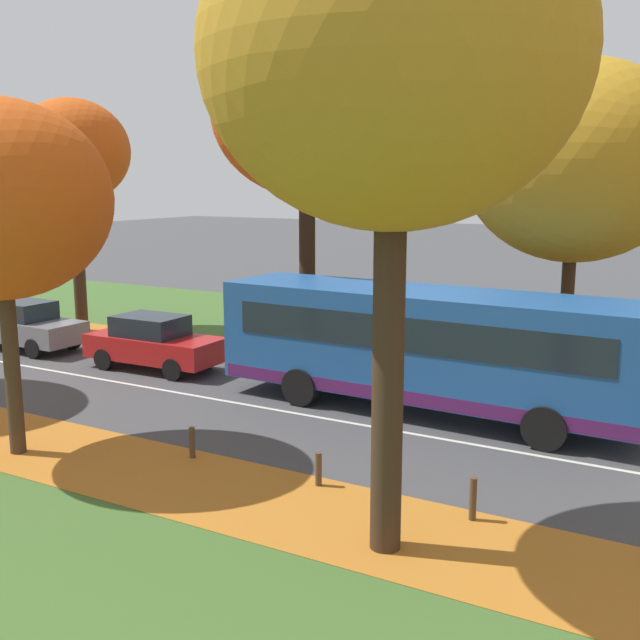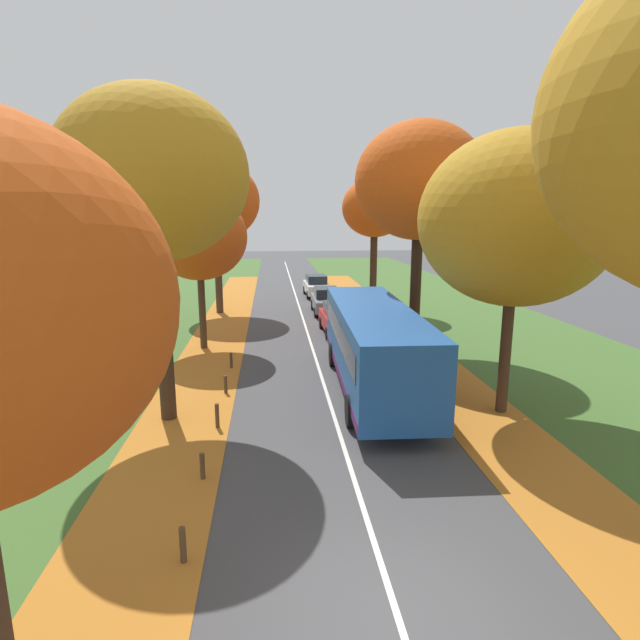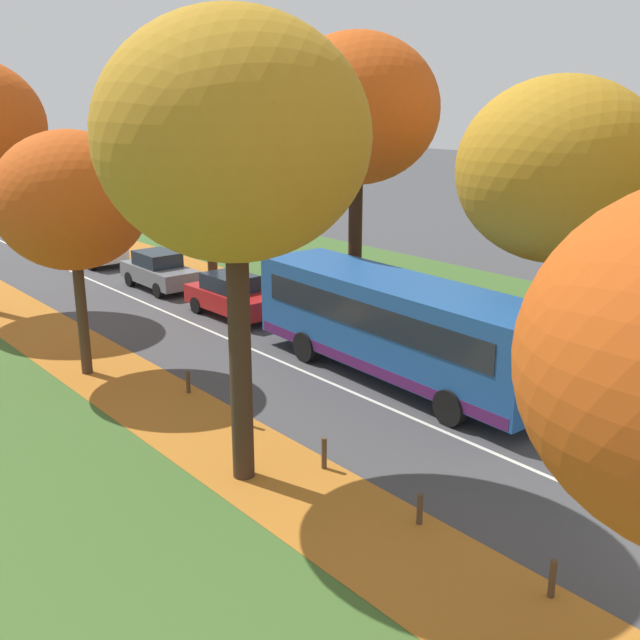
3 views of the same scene
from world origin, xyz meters
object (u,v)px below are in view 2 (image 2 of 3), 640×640
object	(u,v)px
tree_right_near	(516,220)
tree_left_far	(215,201)
car_grey_following	(326,301)
tree_left_mid	(199,237)
tree_right_mid	(420,182)
tree_right_far	(375,209)
bollard_fifth	(226,384)
bollard_sixth	(231,360)
tree_left_near	(153,176)
bollard_fourth	(217,416)
car_white_third_in_line	(316,286)
bus	(374,343)
bollard_second	(183,545)
car_red_lead	(339,318)
bollard_third	(202,466)

from	to	relation	value
tree_right_near	tree_left_far	bearing A→B (deg)	121.14
tree_left_far	car_grey_following	bearing A→B (deg)	-6.52
tree_left_mid	tree_right_mid	distance (m)	10.15
tree_right_far	bollard_fifth	distance (m)	18.14
tree_left_far	bollard_sixth	xyz separation A→B (m)	(1.61, -12.02, -6.66)
tree_left_near	tree_left_mid	world-z (taller)	tree_left_near
bollard_fourth	bollard_fifth	size ratio (longest dim) A/B	1.16
car_grey_following	car_white_third_in_line	distance (m)	6.75
tree_left_mid	tree_right_far	bearing A→B (deg)	41.05
tree_right_near	car_white_third_in_line	distance (m)	24.36
tree_left_near	car_grey_following	bearing A→B (deg)	67.48
tree_right_mid	bus	xyz separation A→B (m)	(-2.96, -5.07, -5.88)
bollard_second	bollard_sixth	bearing A→B (deg)	90.08
tree_left_mid	bollard_second	world-z (taller)	tree_left_mid
car_white_third_in_line	tree_left_near	bearing A→B (deg)	-106.27
tree_right_far	car_red_lead	xyz separation A→B (m)	(-3.09, -6.30, -5.74)
bollard_fourth	car_red_lead	size ratio (longest dim) A/B	0.18
bollard_sixth	car_grey_following	bearing A→B (deg)	65.21
car_white_third_in_line	bollard_fifth	bearing A→B (deg)	-103.81
tree_right_mid	bus	world-z (taller)	tree_right_mid
bus	tree_right_mid	bearing A→B (deg)	59.72
tree_right_mid	car_grey_following	world-z (taller)	tree_right_mid
tree_right_near	bollard_sixth	xyz separation A→B (m)	(-8.96, 5.49, -5.71)
car_red_lead	tree_left_mid	bearing A→B (deg)	-161.34
bus	car_white_third_in_line	distance (m)	20.99
car_white_third_in_line	tree_left_mid	bearing A→B (deg)	-114.59
bollard_fourth	bollard_sixth	world-z (taller)	bollard_fourth
tree_right_near	bollard_second	distance (m)	12.31
tree_left_far	tree_right_near	world-z (taller)	tree_left_far
tree_left_near	car_grey_following	world-z (taller)	tree_left_near
tree_right_near	bollard_sixth	size ratio (longest dim) A/B	13.27
bollard_second	bollard_fourth	bearing A→B (deg)	89.84
bollard_second	car_white_third_in_line	distance (m)	30.19
bollard_third	tree_left_near	bearing A→B (deg)	111.75
bollard_third	car_white_third_in_line	bearing A→B (deg)	79.05
tree_right_near	car_red_lead	bearing A→B (deg)	108.48
bollard_fourth	tree_left_mid	bearing A→B (deg)	99.59
car_red_lead	tree_left_far	bearing A→B (deg)	137.09
bollard_sixth	car_white_third_in_line	xyz separation A→B (m)	(5.17, 18.00, 0.49)
tree_left_near	bollard_third	distance (m)	8.04
car_white_third_in_line	bollard_fourth	bearing A→B (deg)	-102.14
tree_right_mid	bollard_fourth	bearing A→B (deg)	-135.90
tree_right_mid	car_white_third_in_line	world-z (taller)	tree_right_mid
tree_right_near	car_grey_following	world-z (taller)	tree_right_near
tree_right_mid	bus	bearing A→B (deg)	-120.28
bollard_second	car_grey_following	size ratio (longest dim) A/B	0.17
bollard_sixth	tree_right_far	bearing A→B (deg)	55.11
tree_right_near	bus	world-z (taller)	tree_right_near
tree_left_near	bus	distance (m)	9.02
bollard_fifth	tree_right_mid	bearing A→B (deg)	31.43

